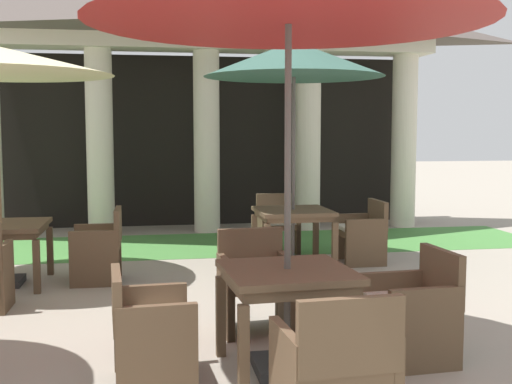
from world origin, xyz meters
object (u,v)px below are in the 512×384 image
(patio_umbrella_near_foreground, at_px, (289,1))
(patio_chair_mid_left_north, at_px, (277,225))
(patio_chair_mid_left_east, at_px, (362,233))
(patio_chair_mid_right_east, at_px, (99,247))
(patio_umbrella_mid_left, at_px, (294,61))
(patio_table_mid_left, at_px, (293,217))
(patio_chair_near_foreground_north, at_px, (255,283))
(patio_chair_near_foreground_south, at_px, (336,366))
(patio_table_mid_right, at_px, (1,232))
(patio_table_near_foreground, at_px, (287,283))
(patio_chair_near_foreground_east, at_px, (413,309))
(patio_chair_near_foreground_west, at_px, (148,329))

(patio_umbrella_near_foreground, height_order, patio_chair_mid_left_north, patio_umbrella_near_foreground)
(patio_chair_mid_left_east, relative_size, patio_chair_mid_right_east, 0.97)
(patio_umbrella_mid_left, relative_size, patio_chair_mid_right_east, 3.44)
(patio_table_mid_left, distance_m, patio_umbrella_mid_left, 1.98)
(patio_table_mid_left, relative_size, patio_chair_mid_right_east, 1.11)
(patio_chair_near_foreground_north, bearing_deg, patio_table_mid_left, -113.59)
(patio_umbrella_mid_left, bearing_deg, patio_chair_mid_left_north, 91.02)
(patio_chair_near_foreground_north, bearing_deg, patio_umbrella_mid_left, -113.59)
(patio_chair_near_foreground_south, xyz_separation_m, patio_table_mid_right, (-2.68, 4.08, 0.21))
(patio_umbrella_mid_left, bearing_deg, patio_chair_mid_right_east, -168.32)
(patio_table_mid_left, distance_m, patio_chair_mid_left_east, 0.96)
(patio_table_near_foreground, xyz_separation_m, patio_chair_near_foreground_north, (-0.07, 0.99, -0.24))
(patio_table_near_foreground, relative_size, patio_table_mid_left, 1.01)
(patio_chair_near_foreground_south, bearing_deg, patio_table_near_foreground, 90.00)
(patio_chair_mid_right_east, bearing_deg, patio_chair_near_foreground_east, -139.30)
(patio_table_near_foreground, distance_m, patio_table_mid_left, 3.68)
(patio_chair_near_foreground_east, distance_m, patio_chair_mid_left_east, 3.61)
(patio_chair_near_foreground_west, relative_size, patio_chair_mid_right_east, 0.93)
(patio_chair_near_foreground_east, distance_m, patio_umbrella_mid_left, 4.15)
(patio_table_near_foreground, distance_m, patio_chair_near_foreground_north, 1.02)
(patio_chair_mid_left_north, relative_size, patio_table_mid_right, 0.83)
(patio_table_near_foreground, height_order, patio_chair_near_foreground_east, patio_chair_near_foreground_east)
(patio_chair_near_foreground_north, bearing_deg, patio_chair_mid_left_east, -129.42)
(patio_chair_near_foreground_south, height_order, patio_table_mid_left, patio_chair_near_foreground_south)
(patio_chair_near_foreground_west, distance_m, patio_chair_near_foreground_east, 1.99)
(patio_chair_near_foreground_north, distance_m, patio_table_mid_right, 3.31)
(patio_table_near_foreground, relative_size, patio_chair_near_foreground_east, 1.13)
(patio_chair_near_foreground_north, xyz_separation_m, patio_chair_mid_left_north, (0.91, 3.51, -0.03))
(patio_chair_near_foreground_west, height_order, patio_chair_mid_left_north, patio_chair_mid_left_north)
(patio_chair_mid_left_north, bearing_deg, patio_chair_mid_right_east, 29.86)
(patio_umbrella_near_foreground, xyz_separation_m, patio_chair_mid_left_north, (0.85, 4.50, -2.25))
(patio_chair_near_foreground_north, height_order, patio_table_mid_left, patio_chair_near_foreground_north)
(patio_chair_near_foreground_north, xyz_separation_m, patio_chair_mid_left_east, (1.86, 2.59, -0.02))
(patio_umbrella_mid_left, height_order, patio_chair_mid_left_east, patio_umbrella_mid_left)
(patio_umbrella_mid_left, bearing_deg, patio_chair_near_foreground_south, -99.91)
(patio_umbrella_near_foreground, height_order, patio_chair_near_foreground_north, patio_umbrella_near_foreground)
(patio_chair_mid_left_east, xyz_separation_m, patio_chair_mid_right_east, (-3.34, -0.51, 0.01))
(patio_umbrella_mid_left, relative_size, patio_chair_mid_left_east, 3.54)
(patio_table_mid_right, bearing_deg, patio_chair_near_foreground_east, -39.90)
(patio_chair_near_foreground_west, height_order, patio_chair_mid_right_east, patio_chair_mid_right_east)
(patio_table_near_foreground, xyz_separation_m, patio_chair_near_foreground_east, (1.00, 0.07, -0.26))
(patio_chair_near_foreground_west, bearing_deg, patio_chair_near_foreground_south, 44.84)
(patio_chair_mid_right_east, bearing_deg, patio_table_near_foreground, -152.82)
(patio_chair_mid_left_north, bearing_deg, patio_umbrella_near_foreground, 78.32)
(patio_chair_mid_left_east, distance_m, patio_chair_mid_right_east, 3.37)
(patio_chair_near_foreground_east, distance_m, patio_table_mid_left, 3.52)
(patio_chair_mid_left_east, bearing_deg, patio_chair_mid_left_north, 45.02)
(patio_table_near_foreground, xyz_separation_m, patio_chair_near_foreground_west, (-0.99, -0.07, -0.26))
(patio_chair_near_foreground_north, bearing_deg, patio_table_near_foreground, 90.00)
(patio_chair_near_foreground_south, bearing_deg, patio_chair_near_foreground_west, 134.84)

